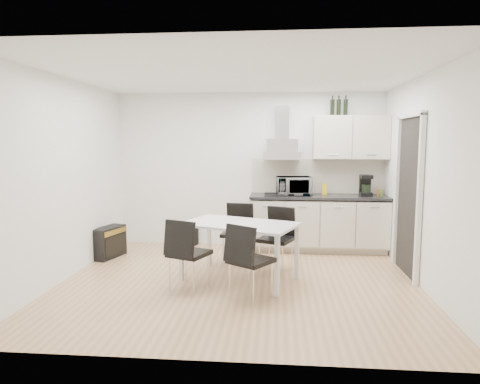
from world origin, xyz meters
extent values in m
plane|color=tan|center=(0.00, 0.00, 0.00)|extent=(4.50, 4.50, 0.00)
cube|color=white|center=(0.00, 2.00, 1.30)|extent=(4.50, 0.10, 2.60)
cube|color=white|center=(0.00, -2.00, 1.30)|extent=(4.50, 0.10, 2.60)
cube|color=white|center=(-2.25, 0.00, 1.30)|extent=(0.10, 4.00, 2.60)
cube|color=white|center=(2.25, 0.00, 1.30)|extent=(0.10, 4.00, 2.60)
plane|color=white|center=(0.00, 0.00, 2.60)|extent=(4.50, 4.50, 0.00)
cube|color=white|center=(2.21, 0.55, 1.05)|extent=(0.08, 1.04, 2.10)
cube|color=beige|center=(1.15, 1.74, 0.05)|extent=(2.16, 0.52, 0.10)
cube|color=beige|center=(1.15, 1.70, 0.48)|extent=(2.20, 0.60, 0.76)
cube|color=black|center=(1.15, 1.69, 0.90)|extent=(2.22, 0.64, 0.04)
cube|color=beige|center=(1.15, 1.99, 1.21)|extent=(2.20, 0.02, 0.58)
cube|color=beige|center=(1.65, 1.82, 1.85)|extent=(1.20, 0.35, 0.70)
cube|color=silver|center=(0.55, 1.78, 1.65)|extent=(0.60, 0.46, 0.30)
cube|color=silver|center=(0.55, 1.89, 2.10)|extent=(0.22, 0.20, 0.55)
imported|color=silver|center=(0.75, 1.68, 1.10)|extent=(0.58, 0.37, 0.37)
cube|color=yellow|center=(1.25, 1.80, 1.01)|extent=(0.08, 0.04, 0.18)
cylinder|color=brown|center=(2.08, 1.65, 0.98)|extent=(0.04, 0.04, 0.11)
cylinder|color=#4C6626|center=(2.14, 1.65, 0.98)|extent=(0.04, 0.04, 0.11)
cylinder|color=black|center=(1.35, 1.82, 2.36)|extent=(0.07, 0.07, 0.32)
cylinder|color=black|center=(1.45, 1.82, 2.36)|extent=(0.07, 0.07, 0.32)
cylinder|color=black|center=(1.56, 1.82, 2.36)|extent=(0.07, 0.07, 0.32)
cube|color=white|center=(0.00, 0.09, 0.73)|extent=(1.61, 1.27, 0.03)
cube|color=white|center=(-0.74, 0.00, 0.36)|extent=(0.06, 0.06, 0.72)
cube|color=white|center=(0.49, -0.48, 0.36)|extent=(0.06, 0.06, 0.72)
cube|color=white|center=(-0.49, 0.66, 0.36)|extent=(0.06, 0.06, 0.72)
cube|color=white|center=(0.74, 0.19, 0.36)|extent=(0.06, 0.06, 0.72)
cube|color=black|center=(-2.11, 1.00, 0.24)|extent=(0.38, 0.62, 0.48)
cube|color=gold|center=(-1.98, 1.00, 0.41)|extent=(0.15, 0.50, 0.08)
cube|color=black|center=(-1.00, 1.90, 0.17)|extent=(0.24, 0.23, 0.33)
camera|label=1|loc=(0.48, -5.27, 1.78)|focal=32.00mm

